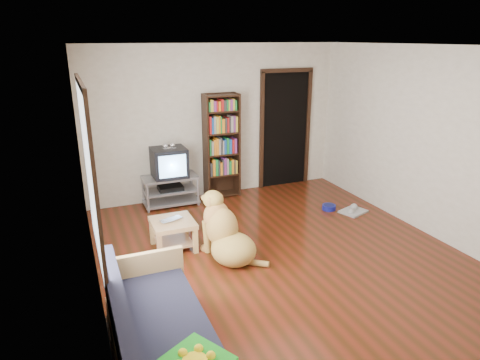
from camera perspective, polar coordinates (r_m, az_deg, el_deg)
name	(u,v)px	position (r m, az deg, el deg)	size (l,w,h in m)	color
ground	(280,254)	(5.69, 5.34, -9.78)	(5.00, 5.00, 0.00)	#571C0E
ceiling	(287,45)	(5.01, 6.27, 17.41)	(5.00, 5.00, 0.00)	white
wall_back	(215,122)	(7.44, -3.30, 7.74)	(4.50, 4.50, 0.00)	silver
wall_front	(451,247)	(3.35, 26.29, -8.04)	(4.50, 4.50, 0.00)	silver
wall_left	(87,180)	(4.63, -19.70, -0.05)	(5.00, 5.00, 0.00)	silver
wall_right	(426,142)	(6.54, 23.55, 4.71)	(5.00, 5.00, 0.00)	silver
laptop	(173,221)	(5.67, -8.93, -5.39)	(0.30, 0.20, 0.02)	silver
dog_bowl	(329,207)	(7.17, 11.77, -3.57)	(0.22, 0.22, 0.08)	navy
grey_rag	(353,211)	(7.16, 14.86, -4.07)	(0.40, 0.32, 0.03)	#ABABAB
window	(90,176)	(4.09, -19.35, 0.57)	(0.03, 1.46, 1.70)	white
doorway	(285,127)	(7.99, 6.03, 7.09)	(1.03, 0.05, 2.19)	black
tv_stand	(171,189)	(7.24, -9.24, -1.24)	(0.90, 0.45, 0.50)	#99999E
crt_tv	(169,162)	(7.12, -9.48, 2.41)	(0.55, 0.52, 0.58)	black
bookshelf	(221,141)	(7.38, -2.49, 5.27)	(0.60, 0.30, 1.80)	black
sofa	(159,339)	(3.92, -10.81, -20.16)	(0.80, 1.80, 0.80)	tan
coffee_table	(173,229)	(5.75, -8.93, -6.48)	(0.55, 0.55, 0.40)	tan
dog	(226,234)	(5.44, -1.94, -7.26)	(0.73, 0.98, 0.88)	#D9B853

